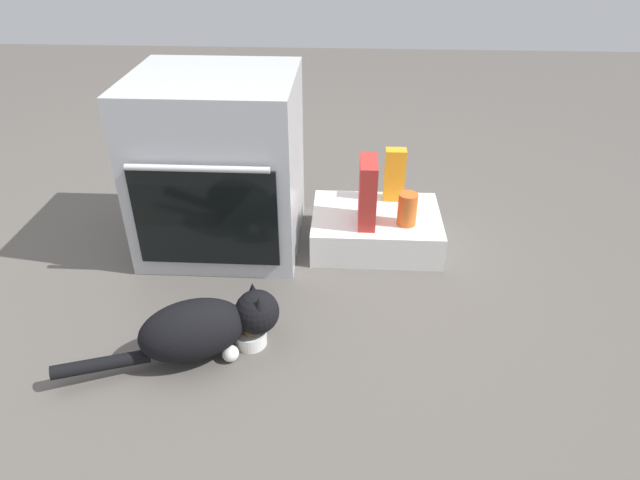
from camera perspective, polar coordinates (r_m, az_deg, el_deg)
ground at (r=2.26m, az=-12.26°, el=-4.84°), size 8.00×8.00×0.00m
oven at (r=2.38m, az=-10.27°, el=7.69°), size 0.65×0.64×0.74m
pantry_cabinet at (r=2.46m, az=5.73°, el=1.18°), size 0.55×0.42×0.15m
food_bowl at (r=1.96m, az=-7.15°, el=-9.79°), size 0.11×0.11×0.08m
cat at (r=1.89m, az=-11.82°, el=-8.77°), size 0.69×0.36×0.22m
sauce_jar at (r=2.33m, az=8.96°, el=3.15°), size 0.08×0.08×0.14m
juice_carton at (r=2.50m, az=7.67°, el=6.66°), size 0.09×0.06×0.24m
cereal_box at (r=2.29m, az=4.91°, el=4.90°), size 0.07×0.18×0.28m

